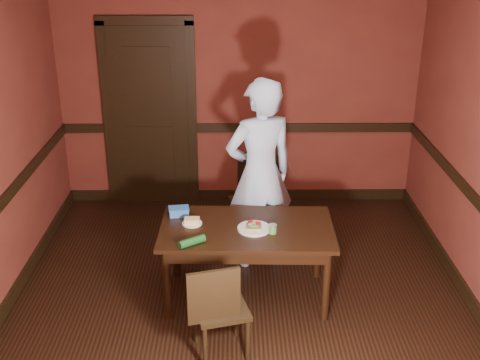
{
  "coord_description": "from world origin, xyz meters",
  "views": [
    {
      "loc": [
        -0.04,
        -4.31,
        3.02
      ],
      "look_at": [
        0.0,
        0.35,
        1.05
      ],
      "focal_mm": 45.0,
      "sensor_mm": 36.0,
      "label": 1
    }
  ],
  "objects_px": {
    "sauce_jar": "(273,229)",
    "food_tub": "(179,211)",
    "dining_table": "(247,262)",
    "chair_far": "(254,202)",
    "sandwich_plate": "(254,227)",
    "chair_near": "(221,307)",
    "cheese_saucer": "(192,222)",
    "person": "(260,175)"
  },
  "relations": [
    {
      "from": "chair_near",
      "to": "sauce_jar",
      "type": "xyz_separation_m",
      "value": [
        0.42,
        0.65,
        0.31
      ]
    },
    {
      "from": "person",
      "to": "cheese_saucer",
      "type": "xyz_separation_m",
      "value": [
        -0.6,
        -0.55,
        -0.2
      ]
    },
    {
      "from": "sauce_jar",
      "to": "cheese_saucer",
      "type": "relative_size",
      "value": 0.46
    },
    {
      "from": "chair_far",
      "to": "person",
      "type": "xyz_separation_m",
      "value": [
        0.04,
        -0.36,
        0.45
      ]
    },
    {
      "from": "dining_table",
      "to": "chair_near",
      "type": "height_order",
      "value": "chair_near"
    },
    {
      "from": "sandwich_plate",
      "to": "sauce_jar",
      "type": "bearing_deg",
      "value": -23.66
    },
    {
      "from": "chair_far",
      "to": "chair_near",
      "type": "xyz_separation_m",
      "value": [
        -0.3,
        -1.73,
        -0.05
      ]
    },
    {
      "from": "chair_far",
      "to": "cheese_saucer",
      "type": "relative_size",
      "value": 5.42
    },
    {
      "from": "chair_far",
      "to": "dining_table",
      "type": "bearing_deg",
      "value": -109.87
    },
    {
      "from": "person",
      "to": "food_tub",
      "type": "relative_size",
      "value": 9.5
    },
    {
      "from": "sauce_jar",
      "to": "cheese_saucer",
      "type": "height_order",
      "value": "sauce_jar"
    },
    {
      "from": "chair_far",
      "to": "sandwich_plate",
      "type": "xyz_separation_m",
      "value": [
        -0.03,
        -1.02,
        0.24
      ]
    },
    {
      "from": "sandwich_plate",
      "to": "cheese_saucer",
      "type": "relative_size",
      "value": 1.62
    },
    {
      "from": "chair_far",
      "to": "food_tub",
      "type": "height_order",
      "value": "chair_far"
    },
    {
      "from": "chair_far",
      "to": "sandwich_plate",
      "type": "distance_m",
      "value": 1.04
    },
    {
      "from": "chair_near",
      "to": "person",
      "type": "height_order",
      "value": "person"
    },
    {
      "from": "dining_table",
      "to": "food_tub",
      "type": "height_order",
      "value": "food_tub"
    },
    {
      "from": "chair_near",
      "to": "chair_far",
      "type": "bearing_deg",
      "value": -114.83
    },
    {
      "from": "chair_near",
      "to": "cheese_saucer",
      "type": "relative_size",
      "value": 4.83
    },
    {
      "from": "sandwich_plate",
      "to": "food_tub",
      "type": "xyz_separation_m",
      "value": [
        -0.65,
        0.27,
        0.02
      ]
    },
    {
      "from": "person",
      "to": "food_tub",
      "type": "xyz_separation_m",
      "value": [
        -0.72,
        -0.38,
        -0.19
      ]
    },
    {
      "from": "chair_far",
      "to": "sandwich_plate",
      "type": "height_order",
      "value": "chair_far"
    },
    {
      "from": "sauce_jar",
      "to": "food_tub",
      "type": "distance_m",
      "value": 0.87
    },
    {
      "from": "person",
      "to": "sauce_jar",
      "type": "relative_size",
      "value": 23.03
    },
    {
      "from": "chair_far",
      "to": "sauce_jar",
      "type": "distance_m",
      "value": 1.12
    },
    {
      "from": "dining_table",
      "to": "cheese_saucer",
      "type": "xyz_separation_m",
      "value": [
        -0.46,
        0.06,
        0.36
      ]
    },
    {
      "from": "sauce_jar",
      "to": "food_tub",
      "type": "relative_size",
      "value": 0.41
    },
    {
      "from": "person",
      "to": "sauce_jar",
      "type": "height_order",
      "value": "person"
    },
    {
      "from": "dining_table",
      "to": "food_tub",
      "type": "relative_size",
      "value": 7.63
    },
    {
      "from": "dining_table",
      "to": "person",
      "type": "distance_m",
      "value": 0.84
    },
    {
      "from": "dining_table",
      "to": "chair_far",
      "type": "bearing_deg",
      "value": 85.99
    },
    {
      "from": "chair_near",
      "to": "person",
      "type": "bearing_deg",
      "value": -118.93
    },
    {
      "from": "cheese_saucer",
      "to": "sauce_jar",
      "type": "bearing_deg",
      "value": -14.41
    },
    {
      "from": "chair_near",
      "to": "food_tub",
      "type": "bearing_deg",
      "value": -83.89
    },
    {
      "from": "dining_table",
      "to": "sandwich_plate",
      "type": "distance_m",
      "value": 0.37
    },
    {
      "from": "sandwich_plate",
      "to": "sauce_jar",
      "type": "height_order",
      "value": "sauce_jar"
    },
    {
      "from": "sandwich_plate",
      "to": "food_tub",
      "type": "bearing_deg",
      "value": 157.07
    },
    {
      "from": "sauce_jar",
      "to": "chair_far",
      "type": "bearing_deg",
      "value": 96.41
    },
    {
      "from": "person",
      "to": "food_tub",
      "type": "height_order",
      "value": "person"
    },
    {
      "from": "dining_table",
      "to": "cheese_saucer",
      "type": "bearing_deg",
      "value": 174.07
    },
    {
      "from": "chair_far",
      "to": "cheese_saucer",
      "type": "height_order",
      "value": "chair_far"
    },
    {
      "from": "dining_table",
      "to": "person",
      "type": "relative_size",
      "value": 0.8
    }
  ]
}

